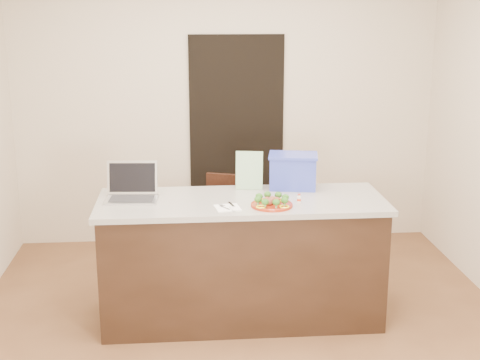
{
  "coord_description": "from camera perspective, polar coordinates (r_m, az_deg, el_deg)",
  "views": [
    {
      "loc": [
        -0.39,
        -4.32,
        2.28
      ],
      "look_at": [
        -0.02,
        0.2,
        1.08
      ],
      "focal_mm": 50.0,
      "sensor_mm": 36.0,
      "label": 1
    }
  ],
  "objects": [
    {
      "name": "laptop",
      "position": [
        4.85,
        -9.2,
        -0.75
      ],
      "size": [
        0.38,
        0.31,
        0.26
      ],
      "rotation": [
        0.0,
        0.0,
        -0.07
      ],
      "color": "silver",
      "rests_on": "island"
    },
    {
      "name": "ground",
      "position": [
        4.9,
        0.39,
        -12.87
      ],
      "size": [
        4.0,
        4.0,
        0.0
      ],
      "primitive_type": "plane",
      "color": "brown",
      "rests_on": "ground"
    },
    {
      "name": "island",
      "position": [
        4.93,
        0.13,
        -6.76
      ],
      "size": [
        2.06,
        0.76,
        0.92
      ],
      "color": "black",
      "rests_on": "ground"
    },
    {
      "name": "knife",
      "position": [
        4.56,
        -0.68,
        -2.35
      ],
      "size": [
        0.05,
        0.21,
        0.01
      ],
      "rotation": [
        0.0,
        0.0,
        0.24
      ],
      "color": "white",
      "rests_on": "napkin"
    },
    {
      "name": "fork",
      "position": [
        4.58,
        -1.33,
        -2.29
      ],
      "size": [
        0.07,
        0.13,
        0.0
      ],
      "rotation": [
        0.0,
        0.0,
        0.6
      ],
      "color": "silver",
      "rests_on": "napkin"
    },
    {
      "name": "leaflet",
      "position": [
        5.0,
        0.79,
        0.82
      ],
      "size": [
        0.21,
        0.08,
        0.29
      ],
      "primitive_type": "cube",
      "rotation": [
        -0.14,
        0.0,
        -0.16
      ],
      "color": "silver",
      "rests_on": "island"
    },
    {
      "name": "doorway",
      "position": [
        6.44,
        -0.29,
        3.42
      ],
      "size": [
        0.9,
        0.02,
        2.0
      ],
      "primitive_type": "cube",
      "color": "black",
      "rests_on": "ground"
    },
    {
      "name": "meatballs",
      "position": [
        4.62,
        2.7,
        -1.77
      ],
      "size": [
        0.12,
        0.11,
        0.04
      ],
      "color": "brown",
      "rests_on": "plate"
    },
    {
      "name": "pepper_rings",
      "position": [
        4.62,
        2.72,
        -1.99
      ],
      "size": [
        0.24,
        0.24,
        0.01
      ],
      "color": "yellow",
      "rests_on": "plate"
    },
    {
      "name": "napkin",
      "position": [
        4.58,
        -1.07,
        -2.38
      ],
      "size": [
        0.19,
        0.19,
        0.01
      ],
      "primitive_type": "cube",
      "rotation": [
        0.0,
        0.0,
        0.15
      ],
      "color": "white",
      "rests_on": "island"
    },
    {
      "name": "chair",
      "position": [
        5.66,
        -0.89,
        -3.46
      ],
      "size": [
        0.49,
        0.5,
        0.88
      ],
      "rotation": [
        0.0,
        0.0,
        -0.33
      ],
      "color": "black",
      "rests_on": "ground"
    },
    {
      "name": "blue_box",
      "position": [
        5.06,
        4.54,
        0.78
      ],
      "size": [
        0.4,
        0.32,
        0.26
      ],
      "rotation": [
        0.0,
        0.0,
        -0.17
      ],
      "color": "#303EAE",
      "rests_on": "island"
    },
    {
      "name": "plate",
      "position": [
        4.62,
        2.72,
        -2.11
      ],
      "size": [
        0.29,
        0.29,
        0.02
      ],
      "rotation": [
        0.0,
        0.0,
        0.13
      ],
      "color": "maroon",
      "rests_on": "island"
    },
    {
      "name": "broccoli",
      "position": [
        4.61,
        2.73,
        -1.57
      ],
      "size": [
        0.25,
        0.25,
        0.04
      ],
      "color": "#204F15",
      "rests_on": "plate"
    },
    {
      "name": "room_shell",
      "position": [
        4.38,
        0.42,
        6.21
      ],
      "size": [
        4.0,
        4.0,
        4.0
      ],
      "color": "white",
      "rests_on": "ground"
    },
    {
      "name": "yogurt_bottle",
      "position": [
        4.72,
        5.06,
        -1.62
      ],
      "size": [
        0.03,
        0.03,
        0.06
      ],
      "rotation": [
        0.0,
        0.0,
        -0.01
      ],
      "color": "silver",
      "rests_on": "island"
    }
  ]
}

